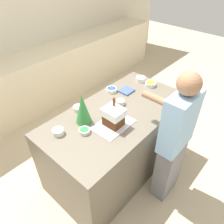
# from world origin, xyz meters

# --- Properties ---
(ground_plane) EXTENTS (12.00, 12.00, 0.00)m
(ground_plane) POSITION_xyz_m (0.00, 0.00, 0.00)
(ground_plane) COLOR #C6B28E
(wall_back) EXTENTS (8.00, 0.05, 2.60)m
(wall_back) POSITION_xyz_m (0.00, 2.27, 1.30)
(wall_back) COLOR beige
(wall_back) RESTS_ON ground_plane
(back_cabinet_block) EXTENTS (6.00, 0.60, 0.94)m
(back_cabinet_block) POSITION_xyz_m (0.00, 1.95, 0.47)
(back_cabinet_block) COLOR beige
(back_cabinet_block) RESTS_ON ground_plane
(kitchen_island) EXTENTS (1.73, 0.89, 0.91)m
(kitchen_island) POSITION_xyz_m (0.00, 0.00, 0.46)
(kitchen_island) COLOR #6B6051
(kitchen_island) RESTS_ON ground_plane
(baking_tray) EXTENTS (0.41, 0.28, 0.01)m
(baking_tray) POSITION_xyz_m (-0.18, -0.10, 0.91)
(baking_tray) COLOR silver
(baking_tray) RESTS_ON kitchen_island
(gingerbread_house) EXTENTS (0.17, 0.20, 0.29)m
(gingerbread_house) POSITION_xyz_m (-0.18, -0.10, 1.02)
(gingerbread_house) COLOR #5B2D14
(gingerbread_house) RESTS_ON baking_tray
(decorative_tree) EXTENTS (0.17, 0.17, 0.32)m
(decorative_tree) POSITION_xyz_m (-0.34, 0.16, 1.07)
(decorative_tree) COLOR #33843D
(decorative_tree) RESTS_ON kitchen_island
(candy_bowl_front_corner) EXTENTS (0.11, 0.11, 0.04)m
(candy_bowl_front_corner) POSITION_xyz_m (-0.25, 0.36, 0.94)
(candy_bowl_front_corner) COLOR silver
(candy_bowl_front_corner) RESTS_ON kitchen_island
(candy_bowl_far_left) EXTENTS (0.13, 0.13, 0.05)m
(candy_bowl_far_left) POSITION_xyz_m (0.73, 0.22, 0.94)
(candy_bowl_far_left) COLOR silver
(candy_bowl_far_left) RESTS_ON kitchen_island
(candy_bowl_beside_tree) EXTENTS (0.10, 0.10, 0.05)m
(candy_bowl_beside_tree) POSITION_xyz_m (0.14, 0.08, 0.94)
(candy_bowl_beside_tree) COLOR silver
(candy_bowl_beside_tree) RESTS_ON kitchen_island
(candy_bowl_behind_tray) EXTENTS (0.14, 0.14, 0.05)m
(candy_bowl_behind_tray) POSITION_xyz_m (0.71, 0.05, 0.94)
(candy_bowl_behind_tray) COLOR silver
(candy_bowl_behind_tray) RESTS_ON kitchen_island
(candy_bowl_near_tray_right) EXTENTS (0.11, 0.11, 0.05)m
(candy_bowl_near_tray_right) POSITION_xyz_m (-0.64, 0.21, 0.94)
(candy_bowl_near_tray_right) COLOR white
(candy_bowl_near_tray_right) RESTS_ON kitchen_island
(candy_bowl_near_tray_left) EXTENTS (0.13, 0.13, 0.05)m
(candy_bowl_near_tray_left) POSITION_xyz_m (0.27, 0.33, 0.94)
(candy_bowl_near_tray_left) COLOR white
(candy_bowl_near_tray_left) RESTS_ON kitchen_island
(candy_bowl_center_rear) EXTENTS (0.11, 0.11, 0.04)m
(candy_bowl_center_rear) POSITION_xyz_m (-0.45, 0.04, 0.93)
(candy_bowl_center_rear) COLOR white
(candy_bowl_center_rear) RESTS_ON kitchen_island
(cookbook) EXTENTS (0.16, 0.15, 0.02)m
(cookbook) POSITION_xyz_m (0.39, 0.19, 0.92)
(cookbook) COLOR #3F598C
(cookbook) RESTS_ON kitchen_island
(person) EXTENTS (0.42, 0.52, 1.58)m
(person) POSITION_xyz_m (0.12, -0.64, 0.82)
(person) COLOR slate
(person) RESTS_ON ground_plane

